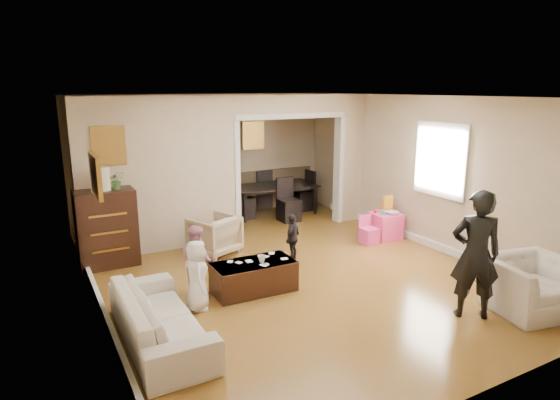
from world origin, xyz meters
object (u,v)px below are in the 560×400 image
armchair_back (214,235)px  adult_person (476,254)px  dresser (107,228)px  coffee_cup (262,259)px  child_toddler (292,238)px  coffee_table (254,277)px  play_table (385,226)px  cyan_cup (383,213)px  sofa (160,317)px  table_lamp (102,179)px  child_kneel_a (197,275)px  dining_table (274,200)px  child_kneel_b (197,260)px  armchair_front (531,285)px

armchair_back → adult_person: adult_person is taller
dresser → coffee_cup: 2.62m
dresser → child_toddler: (2.62, -1.21, -0.22)m
coffee_table → play_table: size_ratio=2.26×
dresser → cyan_cup: dresser is taller
cyan_cup → adult_person: size_ratio=0.05×
adult_person → sofa: bearing=14.7°
play_table → adult_person: adult_person is taller
table_lamp → child_kneel_a: 2.42m
cyan_cup → child_kneel_a: child_kneel_a is taller
sofa → child_toddler: size_ratio=2.50×
dresser → play_table: bearing=-12.1°
play_table → dining_table: size_ratio=0.27×
dining_table → child_toddler: size_ratio=2.35×
dining_table → child_kneel_b: (-2.86, -3.15, 0.16)m
child_toddler → armchair_back: bearing=-81.2°
dresser → child_kneel_b: bearing=-62.2°
table_lamp → adult_person: size_ratio=0.23×
coffee_table → cyan_cup: 3.19m
coffee_cup → adult_person: 2.70m
armchair_back → coffee_cup: bearing=69.5°
table_lamp → play_table: 4.96m
coffee_cup → child_toddler: 1.24m
dresser → adult_person: adult_person is taller
dining_table → coffee_cup: bearing=-115.7°
armchair_back → child_kneel_a: (-0.92, -1.83, 0.13)m
coffee_cup → cyan_cup: bearing=17.8°
child_kneel_a → cyan_cup: bearing=-62.7°
coffee_cup → dining_table: (2.06, 3.50, -0.14)m
dresser → child_kneel_b: dresser is taller
table_lamp → cyan_cup: bearing=-13.0°
dresser → armchair_front: bearing=-43.5°
cyan_cup → child_toddler: 2.01m
play_table → child_toddler: 2.11m
coffee_table → adult_person: bearing=-43.8°
child_kneel_b → child_toddler: child_kneel_b is taller
table_lamp → child_kneel_b: 2.08m
coffee_table → dining_table: 4.07m
play_table → adult_person: bearing=-111.6°
cyan_cup → dining_table: size_ratio=0.04×
dresser → child_kneel_a: size_ratio=1.33×
coffee_cup → child_kneel_a: 0.96m
coffee_table → play_table: play_table is taller
adult_person → cyan_cup: bearing=-75.8°
child_toddler → child_kneel_b: bearing=-23.3°
dresser → coffee_table: bearing=-51.2°
armchair_back → dresser: size_ratio=0.59×
sofa → play_table: bearing=-70.4°
cyan_cup → dining_table: (-0.89, 2.56, -0.19)m
sofa → dining_table: bearing=-41.0°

